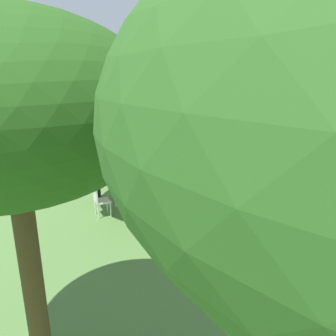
{
  "coord_description": "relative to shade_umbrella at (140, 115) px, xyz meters",
  "views": [
    {
      "loc": [
        6.12,
        8.54,
        3.86
      ],
      "look_at": [
        0.67,
        0.22,
        1.0
      ],
      "focal_mm": 33.1,
      "sensor_mm": 36.0,
      "label": 1
    }
  ],
  "objects": [
    {
      "name": "zebra_nearest_camera",
      "position": [
        -1.94,
        2.3,
        -1.85
      ],
      "size": [
        2.24,
        0.79,
        1.55
      ],
      "rotation": [
        0.0,
        0.0,
        4.82
      ],
      "color": "silver",
      "rests_on": "ground_plane"
    },
    {
      "name": "patio_chair_near_lawn",
      "position": [
        -1.31,
        -0.1,
        -2.34
      ],
      "size": [
        0.45,
        0.47,
        0.9
      ],
      "rotation": [
        0.0,
        0.0,
        -1.49
      ],
      "color": "white",
      "rests_on": "ground_plane"
    },
    {
      "name": "striped_lounge_chair",
      "position": [
        -3.91,
        -0.5,
        -2.61
      ],
      "size": [
        0.96,
        0.92,
        0.61
      ],
      "rotation": [
        0.0,
        0.0,
        0.87
      ],
      "color": "#3BA168",
      "rests_on": "ground_plane"
    },
    {
      "name": "standing_watcher",
      "position": [
        -4.74,
        -2.29,
        -1.82
      ],
      "size": [
        0.38,
        0.58,
        1.74
      ],
      "rotation": [
        0.0,
        0.0,
        -1.18
      ],
      "color": "black",
      "rests_on": "ground_plane"
    },
    {
      "name": "guest_beside_umbrella",
      "position": [
        -1.19,
        -1.38,
        -1.92
      ],
      "size": [
        0.56,
        0.21,
        1.56
      ],
      "rotation": [
        0.0,
        0.0,
        0.01
      ],
      "color": "black",
      "rests_on": "ground_plane"
    },
    {
      "name": "patio_dining_table",
      "position": [
        0.0,
        0.0,
        -2.2
      ],
      "size": [
        1.67,
        1.16,
        0.74
      ],
      "rotation": [
        0.0,
        0.0,
        -0.14
      ],
      "color": "silver",
      "rests_on": "ground_plane"
    },
    {
      "name": "patio_chair_near_hut",
      "position": [
        -0.14,
        1.3,
        -2.34
      ],
      "size": [
        0.48,
        0.46,
        0.9
      ],
      "rotation": [
        0.0,
        0.0,
        -3.04
      ],
      "color": "silver",
      "rests_on": "ground_plane"
    },
    {
      "name": "brick_patio_kerb",
      "position": [
        0.98,
        -4.62,
        -2.82
      ],
      "size": [
        2.66,
        1.59,
        0.08
      ],
      "primitive_type": "cube",
      "rotation": [
        0.0,
        0.0,
        0.47
      ],
      "color": "#9F5944",
      "rests_on": "ground_plane"
    },
    {
      "name": "patio_chair_west_end",
      "position": [
        1.3,
        -0.17,
        -2.34
      ],
      "size": [
        0.47,
        0.49,
        0.9
      ],
      "rotation": [
        0.0,
        0.0,
        1.44
      ],
      "color": "white",
      "rests_on": "ground_plane"
    },
    {
      "name": "patio_chair_east_end",
      "position": [
        -0.15,
        -1.3,
        -2.34
      ],
      "size": [
        0.48,
        0.47,
        0.9
      ],
      "rotation": [
        0.0,
        0.0,
        -0.11
      ],
      "color": "white",
      "rests_on": "ground_plane"
    },
    {
      "name": "shade_umbrella",
      "position": [
        0.0,
        0.0,
        0.0
      ],
      "size": [
        4.4,
        4.4,
        3.27
      ],
      "color": "brown",
      "rests_on": "ground_plane"
    },
    {
      "name": "acacia_tree_left_background",
      "position": [
        3.83,
        4.41,
        0.7
      ],
      "size": [
        3.18,
        3.18,
        4.54
      ],
      "color": "#4E3D1F",
      "rests_on": "ground_plane"
    },
    {
      "name": "zebra_by_umbrella",
      "position": [
        -2.98,
        -2.66,
        -1.91
      ],
      "size": [
        1.24,
        2.01,
        1.48
      ],
      "rotation": [
        0.0,
        0.0,
        0.45
      ],
      "color": "silver",
      "rests_on": "ground_plane"
    },
    {
      "name": "zebra_toward_hut",
      "position": [
        -4.78,
        1.92,
        -1.83
      ],
      "size": [
        2.13,
        0.76,
        1.58
      ],
      "rotation": [
        0.0,
        0.0,
        4.81
      ],
      "color": "silver",
      "rests_on": "ground_plane"
    },
    {
      "name": "guest_behind_table",
      "position": [
        0.83,
        -1.61,
        -1.91
      ],
      "size": [
        0.52,
        0.36,
        1.59
      ],
      "rotation": [
        0.0,
        0.0,
        0.44
      ],
      "color": "black",
      "rests_on": "ground_plane"
    },
    {
      "name": "ground_plane",
      "position": [
        -1.9,
        -0.64,
        -2.86
      ],
      "size": [
        36.0,
        36.0,
        0.0
      ],
      "primitive_type": "plane",
      "color": "#557F3E"
    }
  ]
}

